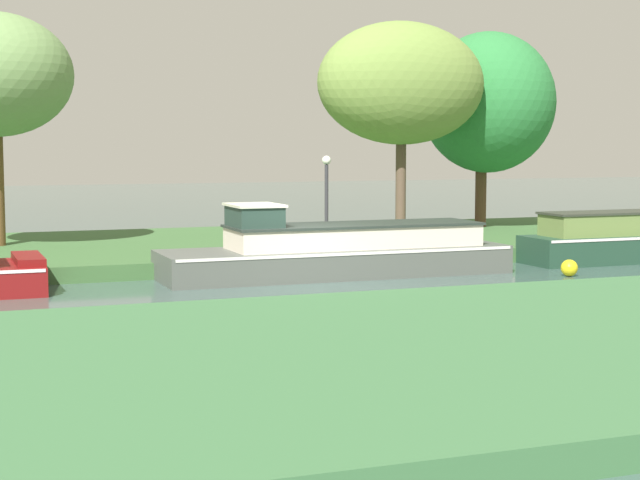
# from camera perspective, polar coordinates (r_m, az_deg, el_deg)

# --- Properties ---
(ground_plane) EXTENTS (120.00, 120.00, 0.00)m
(ground_plane) POSITION_cam_1_polar(r_m,az_deg,el_deg) (23.74, -0.64, -2.48)
(ground_plane) COLOR #3F5752
(riverbank_far) EXTENTS (72.00, 10.00, 0.40)m
(riverbank_far) POSITION_cam_1_polar(r_m,az_deg,el_deg) (30.34, -5.21, -0.40)
(riverbank_far) COLOR #3B6334
(riverbank_far) RESTS_ON ground_plane
(riverbank_near) EXTENTS (72.00, 10.00, 0.40)m
(riverbank_near) POSITION_cam_1_polar(r_m,az_deg,el_deg) (15.69, 10.85, -5.94)
(riverbank_near) COLOR #3A6A3F
(riverbank_near) RESTS_ON ground_plane
(forest_barge) EXTENTS (4.88, 1.67, 1.40)m
(forest_barge) POSITION_cam_1_polar(r_m,az_deg,el_deg) (29.14, 15.78, -0.00)
(forest_barge) COLOR #214130
(forest_barge) RESTS_ON ground_plane
(slate_narrowboat) EXTENTS (8.72, 2.34, 1.82)m
(slate_narrowboat) POSITION_cam_1_polar(r_m,az_deg,el_deg) (25.21, 0.98, -0.64)
(slate_narrowboat) COLOR #51564F
(slate_narrowboat) RESTS_ON ground_plane
(willow_tree_centre) EXTENTS (5.45, 3.29, 6.60)m
(willow_tree_centre) POSITION_cam_1_polar(r_m,az_deg,el_deg) (31.84, 4.60, 8.70)
(willow_tree_centre) COLOR brown
(willow_tree_centre) RESTS_ON riverbank_far
(willow_tree_right) EXTENTS (4.49, 4.68, 6.62)m
(willow_tree_right) POSITION_cam_1_polar(r_m,az_deg,el_deg) (35.27, 9.36, 7.57)
(willow_tree_right) COLOR brown
(willow_tree_right) RESTS_ON riverbank_far
(lamp_post) EXTENTS (0.24, 0.24, 2.54)m
(lamp_post) POSITION_cam_1_polar(r_m,az_deg,el_deg) (27.31, 0.36, 2.82)
(lamp_post) COLOR #333338
(lamp_post) RESTS_ON riverbank_far
(mooring_post_far) EXTENTS (0.19, 0.19, 0.84)m
(mooring_post_far) POSITION_cam_1_polar(r_m,az_deg,el_deg) (27.20, 4.77, 0.25)
(mooring_post_far) COLOR #462E2C
(mooring_post_far) RESTS_ON riverbank_far
(channel_buoy) EXTENTS (0.42, 0.42, 0.42)m
(channel_buoy) POSITION_cam_1_polar(r_m,az_deg,el_deg) (25.83, 13.76, -1.53)
(channel_buoy) COLOR yellow
(channel_buoy) RESTS_ON ground_plane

